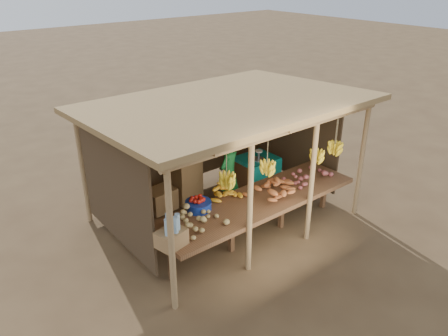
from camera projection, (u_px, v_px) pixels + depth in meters
ground at (224, 217)px, 8.53m from camera, size 60.00×60.00×0.00m
stall_structure at (227, 125)px, 7.67m from camera, size 4.70×3.50×2.43m
counter at (258, 202)px, 7.54m from camera, size 3.90×1.05×0.80m
potato_heap at (196, 218)px, 6.63m from camera, size 0.97×0.72×0.36m
sweet_potato_heap at (276, 186)px, 7.58m from camera, size 1.06×0.74×0.36m
onion_heap at (306, 170)px, 8.18m from camera, size 0.99×0.70×0.36m
banana_pile at (225, 188)px, 7.51m from camera, size 0.59×0.40×0.35m
tomato_basin at (198, 205)px, 7.17m from camera, size 0.43×0.43×0.23m
bottle_box at (171, 234)px, 6.21m from camera, size 0.46×0.40×0.51m
vendor at (229, 174)px, 8.56m from camera, size 0.64×0.53×1.49m
tarp_crate at (256, 172)px, 9.41m from camera, size 0.82×0.71×0.97m
carton_stack at (178, 187)px, 8.82m from camera, size 1.17×0.46×0.88m
burlap_sacks at (129, 212)px, 8.17m from camera, size 0.84×0.44×0.59m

